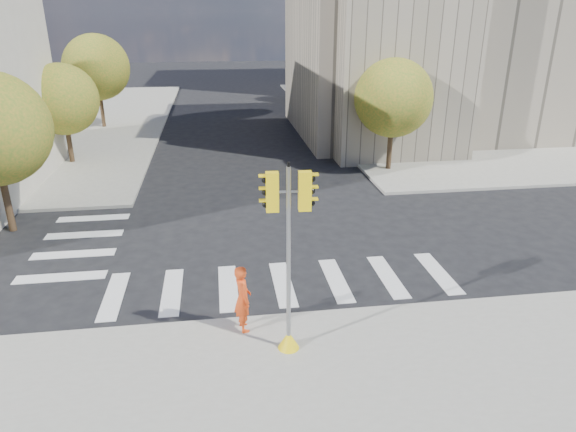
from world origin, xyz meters
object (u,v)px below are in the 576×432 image
object	(u,v)px
traffic_signal	(289,275)
lamp_near	(380,79)
photographer	(243,298)
lamp_far	(330,59)

from	to	relation	value
traffic_signal	lamp_near	bearing A→B (deg)	69.82
lamp_near	traffic_signal	xyz separation A→B (m)	(-8.43, -19.65, -2.26)
traffic_signal	photographer	xyz separation A→B (m)	(-1.11, 1.05, -1.20)
lamp_near	traffic_signal	bearing A→B (deg)	-113.23
photographer	traffic_signal	bearing A→B (deg)	-145.07
traffic_signal	lamp_far	bearing A→B (deg)	78.98
lamp_near	photographer	xyz separation A→B (m)	(-9.54, -18.60, -3.46)
lamp_near	traffic_signal	distance (m)	21.50
photographer	lamp_far	bearing A→B (deg)	-28.00
lamp_near	lamp_far	world-z (taller)	same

